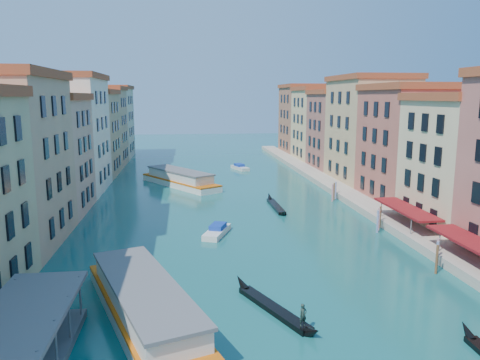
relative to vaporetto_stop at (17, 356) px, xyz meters
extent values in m
cube|color=tan|center=(-10.00, 27.50, 8.06)|extent=(12.00, 17.00, 19.00)
cube|color=tan|center=(-10.00, 43.00, 6.81)|extent=(12.00, 14.00, 16.50)
cube|color=brown|center=(-10.00, 43.00, 15.56)|extent=(12.80, 14.40, 1.00)
cube|color=beige|center=(-10.00, 59.00, 8.56)|extent=(12.00, 18.00, 20.00)
cube|color=brown|center=(-10.00, 59.00, 19.06)|extent=(12.80, 18.40, 1.00)
cube|color=tan|center=(-10.00, 76.00, 7.31)|extent=(12.00, 16.00, 17.50)
cube|color=brown|center=(-10.00, 76.00, 16.56)|extent=(12.80, 16.40, 1.00)
cube|color=tan|center=(-10.00, 91.50, 7.81)|extent=(12.00, 15.00, 18.50)
cube|color=brown|center=(-10.00, 91.50, 17.56)|extent=(12.80, 15.40, 1.00)
cube|color=beige|center=(-10.00, 107.50, 8.06)|extent=(12.00, 17.00, 19.00)
cube|color=brown|center=(-10.00, 107.50, 18.06)|extent=(12.80, 17.40, 1.00)
cube|color=#D5B888|center=(46.00, 27.00, 6.81)|extent=(12.00, 14.00, 16.50)
cube|color=brown|center=(46.00, 27.00, 15.56)|extent=(12.80, 14.40, 1.00)
cube|color=#AA5343|center=(46.00, 42.00, 7.56)|extent=(12.00, 16.00, 18.00)
cube|color=brown|center=(46.00, 42.00, 17.06)|extent=(12.80, 16.40, 1.00)
cube|color=tan|center=(46.00, 59.00, 8.56)|extent=(12.00, 18.00, 20.00)
cube|color=brown|center=(46.00, 59.00, 19.06)|extent=(12.80, 18.40, 1.00)
cube|color=#965547|center=(46.00, 75.50, 7.31)|extent=(12.00, 15.00, 17.50)
cube|color=brown|center=(46.00, 75.50, 16.56)|extent=(12.80, 15.40, 1.00)
cube|color=tan|center=(46.00, 91.00, 7.81)|extent=(12.00, 16.00, 18.50)
cube|color=brown|center=(46.00, 91.00, 17.56)|extent=(12.80, 16.40, 1.00)
cube|color=#985B40|center=(46.00, 107.50, 8.31)|extent=(12.00, 17.00, 19.50)
cube|color=brown|center=(46.00, 107.50, 18.56)|extent=(12.80, 17.40, 1.00)
cube|color=#A99C88|center=(38.00, 53.00, -0.94)|extent=(4.00, 140.00, 1.00)
cylinder|color=slate|center=(36.80, 16.60, 0.06)|extent=(0.12, 0.12, 3.00)
cube|color=maroon|center=(38.20, 27.00, 1.56)|extent=(3.20, 12.60, 0.25)
cylinder|color=slate|center=(36.80, 22.80, 0.06)|extent=(0.12, 0.12, 3.00)
cylinder|color=slate|center=(36.80, 31.20, 0.06)|extent=(0.12, 0.12, 3.00)
cube|color=slate|center=(0.00, 0.00, 2.06)|extent=(5.40, 16.40, 0.30)
cylinder|color=#58331E|center=(34.50, 13.00, -0.14)|extent=(0.24, 0.24, 3.20)
cylinder|color=#58331E|center=(35.10, 14.00, -0.14)|extent=(0.24, 0.24, 3.20)
cylinder|color=#58331E|center=(35.70, 15.00, -0.14)|extent=(0.24, 0.24, 3.20)
cylinder|color=#58331E|center=(34.50, 27.00, -0.14)|extent=(0.24, 0.24, 3.20)
cylinder|color=#58331E|center=(35.10, 28.00, -0.14)|extent=(0.24, 0.24, 3.20)
cylinder|color=#58331E|center=(35.70, 29.00, -0.14)|extent=(0.24, 0.24, 3.20)
cylinder|color=#58331E|center=(34.50, 45.00, -0.14)|extent=(0.24, 0.24, 3.20)
cylinder|color=#58331E|center=(35.10, 46.00, -0.14)|extent=(0.24, 0.24, 3.20)
cylinder|color=#58331E|center=(35.70, 47.00, -0.14)|extent=(0.24, 0.24, 3.20)
cube|color=silver|center=(7.14, 6.33, -0.80)|extent=(11.51, 21.65, 1.28)
cube|color=silver|center=(7.14, 6.33, 0.58)|extent=(9.61, 17.46, 1.70)
cube|color=slate|center=(7.14, 6.33, 1.59)|extent=(10.08, 18.06, 0.27)
cube|color=#D15E0C|center=(7.14, 6.33, -0.22)|extent=(11.56, 21.67, 0.27)
cube|color=white|center=(9.60, 61.82, -0.82)|extent=(15.19, 20.00, 1.25)
cube|color=silver|center=(9.60, 61.82, 0.53)|extent=(12.50, 16.23, 1.66)
cube|color=slate|center=(9.60, 61.82, 1.52)|extent=(13.05, 16.83, 0.26)
cube|color=#D15E0C|center=(9.60, 61.82, -0.25)|extent=(15.24, 20.03, 0.26)
cube|color=black|center=(17.23, 7.00, -1.22)|extent=(4.61, 8.69, 0.45)
cone|color=black|center=(15.22, 11.58, -0.84)|extent=(1.63, 2.20, 1.68)
cone|color=black|center=(19.23, 2.42, -0.94)|extent=(1.49, 1.88, 1.48)
imported|color=#213229|center=(18.75, 3.52, -0.18)|extent=(0.74, 0.63, 1.72)
cone|color=black|center=(30.15, 1.16, -0.91)|extent=(0.83, 1.79, 1.48)
cube|color=black|center=(24.42, 41.78, -1.21)|extent=(1.23, 9.43, 0.47)
cone|color=black|center=(24.38, 47.01, -0.81)|extent=(0.96, 2.11, 1.76)
cone|color=black|center=(24.46, 36.55, -0.92)|extent=(0.96, 1.75, 1.55)
cube|color=silver|center=(14.27, 28.54, -1.09)|extent=(4.06, 6.48, 0.71)
cube|color=#1336A0|center=(14.43, 28.95, -0.47)|extent=(2.45, 3.05, 0.62)
cube|color=silver|center=(23.61, 80.62, -1.07)|extent=(3.94, 6.71, 0.73)
cube|color=#1336A0|center=(23.47, 81.06, -0.43)|extent=(2.43, 3.12, 0.64)
camera|label=1|loc=(10.27, -27.56, 15.59)|focal=35.00mm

